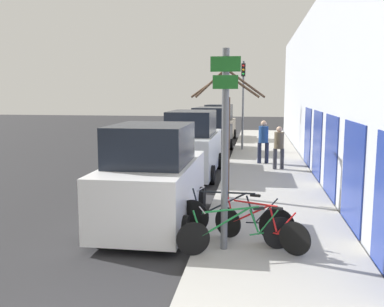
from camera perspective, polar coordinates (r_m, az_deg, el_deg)
ground_plane at (r=15.36m, az=0.39°, el=-3.42°), size 80.00×80.00×0.00m
sidewalk_curb at (r=17.96m, az=9.92°, el=-1.61°), size 3.20×32.00×0.15m
building_facade at (r=17.75m, az=15.89°, el=8.29°), size 0.23×32.00×6.50m
signpost at (r=7.84m, az=4.41°, el=1.03°), size 0.54×0.15×3.72m
bicycle_0 at (r=8.06m, az=6.02°, el=-10.46°), size 2.15×0.84×0.86m
bicycle_1 at (r=8.43m, az=8.97°, el=-9.67°), size 1.81×1.16×0.86m
bicycle_2 at (r=8.78m, az=5.53°, el=-8.58°), size 2.42×0.68×0.98m
parked_car_0 at (r=9.94m, az=-5.25°, el=-3.55°), size 2.09×4.24×2.37m
parked_car_1 at (r=15.84m, az=0.06°, el=0.97°), size 1.95×4.78×2.42m
parked_car_2 at (r=21.64m, az=2.57°, el=2.75°), size 2.08×4.67×2.34m
parked_car_3 at (r=27.54m, az=3.64°, el=3.88°), size 2.06×4.35×2.31m
pedestrian_near at (r=16.68m, az=11.51°, el=1.17°), size 0.42×0.37×1.65m
pedestrian_far at (r=17.97m, az=9.50°, el=1.96°), size 0.46×0.40×1.78m
street_tree at (r=11.90m, az=4.67°, el=2.63°), size 2.14×0.71×3.64m
traffic_light at (r=22.06m, az=6.82°, el=7.98°), size 0.20×0.30×4.50m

